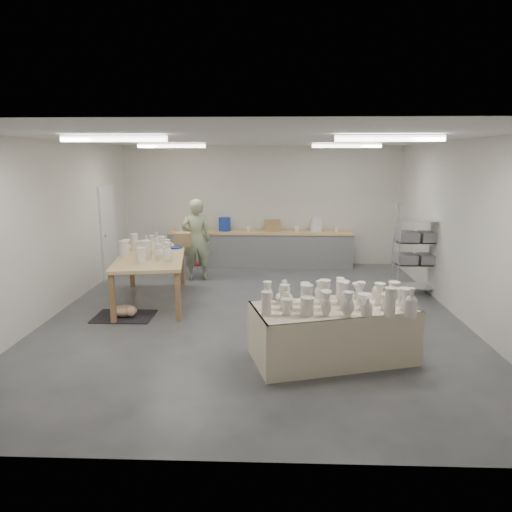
{
  "coord_description": "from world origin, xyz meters",
  "views": [
    {
      "loc": [
        0.29,
        -7.63,
        2.69
      ],
      "look_at": [
        0.02,
        -0.01,
        1.05
      ],
      "focal_mm": 32.0,
      "sensor_mm": 36.0,
      "label": 1
    }
  ],
  "objects_px": {
    "drying_table": "(333,329)",
    "red_stool": "(199,264)",
    "work_table": "(153,254)",
    "potter": "(196,240)"
  },
  "relations": [
    {
      "from": "drying_table",
      "to": "red_stool",
      "type": "distance_m",
      "value": 5.06
    },
    {
      "from": "work_table",
      "to": "red_stool",
      "type": "relative_size",
      "value": 6.81
    },
    {
      "from": "work_table",
      "to": "potter",
      "type": "relative_size",
      "value": 1.41
    },
    {
      "from": "potter",
      "to": "red_stool",
      "type": "relative_size",
      "value": 4.83
    },
    {
      "from": "drying_table",
      "to": "work_table",
      "type": "distance_m",
      "value": 4.02
    },
    {
      "from": "work_table",
      "to": "potter",
      "type": "xyz_separation_m",
      "value": [
        0.56,
        1.58,
        0.0
      ]
    },
    {
      "from": "potter",
      "to": "red_stool",
      "type": "xyz_separation_m",
      "value": [
        0.0,
        0.27,
        -0.63
      ]
    },
    {
      "from": "work_table",
      "to": "drying_table",
      "type": "bearing_deg",
      "value": -48.43
    },
    {
      "from": "drying_table",
      "to": "red_stool",
      "type": "bearing_deg",
      "value": 104.43
    },
    {
      "from": "drying_table",
      "to": "potter",
      "type": "bearing_deg",
      "value": 106.03
    }
  ]
}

